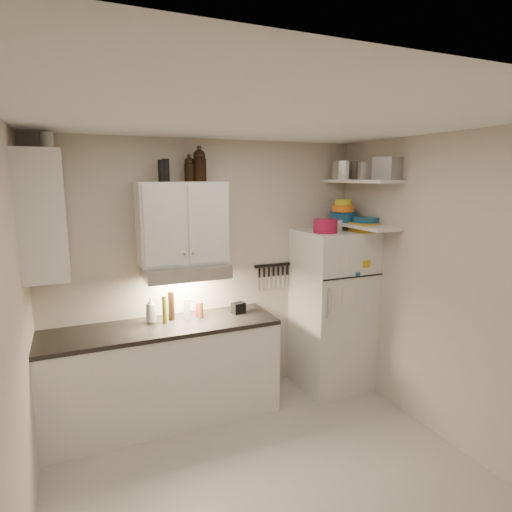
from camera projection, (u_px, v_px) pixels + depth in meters
name	position (u px, v px, depth m)	size (l,w,h in m)	color
floor	(274.00, 485.00, 3.17)	(3.20, 3.00, 0.02)	#B3AEA5
ceiling	(277.00, 117.00, 2.70)	(3.20, 3.00, 0.02)	white
back_wall	(209.00, 272.00, 4.29)	(3.20, 0.02, 2.60)	beige
left_wall	(6.00, 354.00, 2.30)	(0.02, 3.00, 2.60)	beige
right_wall	(448.00, 292.00, 3.56)	(0.02, 3.00, 2.60)	beige
base_cabinet	(164.00, 375.00, 3.95)	(2.10, 0.60, 0.88)	white
countertop	(162.00, 327.00, 3.87)	(2.10, 0.62, 0.04)	black
upper_cabinet	(182.00, 223.00, 3.92)	(0.80, 0.33, 0.75)	white
side_cabinet	(43.00, 215.00, 3.33)	(0.33, 0.55, 1.00)	white
range_hood	(185.00, 271.00, 3.94)	(0.76, 0.46, 0.12)	silver
fridge	(332.00, 310.00, 4.55)	(0.70, 0.68, 1.70)	silver
shelf_hi	(361.00, 181.00, 4.26)	(0.30, 0.95, 0.03)	white
shelf_lo	(359.00, 225.00, 4.34)	(0.30, 0.95, 0.03)	white
knife_strip	(273.00, 265.00, 4.54)	(0.42, 0.02, 0.03)	black
dutch_oven	(325.00, 226.00, 4.20)	(0.24, 0.24, 0.14)	#A0123B
book_stack	(364.00, 227.00, 4.29)	(0.21, 0.26, 0.09)	gold
spice_jar	(339.00, 225.00, 4.39)	(0.06, 0.06, 0.10)	silver
stock_pot	(344.00, 170.00, 4.48)	(0.27, 0.27, 0.19)	silver
tin_a	(368.00, 171.00, 4.17)	(0.17, 0.15, 0.17)	#AAAAAD
tin_b	(388.00, 169.00, 3.95)	(0.21, 0.21, 0.21)	#AAAAAD
bowl_teal	(343.00, 216.00, 4.52)	(0.28, 0.28, 0.11)	navy
bowl_orange	(343.00, 208.00, 4.44)	(0.23, 0.23, 0.07)	orange
bowl_yellow	(343.00, 202.00, 4.43)	(0.18, 0.18, 0.06)	gold
plates	(366.00, 220.00, 4.33)	(0.26, 0.26, 0.07)	navy
growler_a	(189.00, 169.00, 3.88)	(0.10, 0.10, 0.22)	black
growler_b	(199.00, 165.00, 3.92)	(0.13, 0.13, 0.30)	black
thermos_a	(166.00, 170.00, 3.78)	(0.07, 0.07, 0.20)	black
thermos_b	(162.00, 171.00, 3.75)	(0.07, 0.07, 0.19)	black
side_jar	(47.00, 141.00, 3.37)	(0.10, 0.10, 0.14)	silver
soap_bottle	(151.00, 308.00, 3.91)	(0.11, 0.11, 0.28)	white
pepper_mill	(201.00, 310.00, 4.05)	(0.05, 0.05, 0.16)	brown
oil_bottle	(165.00, 309.00, 3.90)	(0.05, 0.05, 0.26)	olive
vinegar_bottle	(171.00, 306.00, 3.99)	(0.06, 0.06, 0.27)	black
clear_bottle	(187.00, 309.00, 4.03)	(0.07, 0.07, 0.20)	silver
red_jar	(199.00, 309.00, 4.12)	(0.07, 0.07, 0.13)	#A0123B
caddy	(238.00, 308.00, 4.21)	(0.12, 0.09, 0.11)	black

